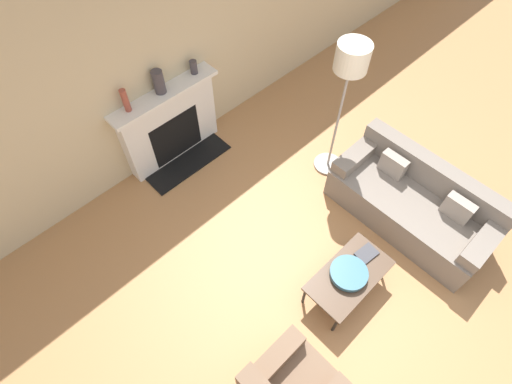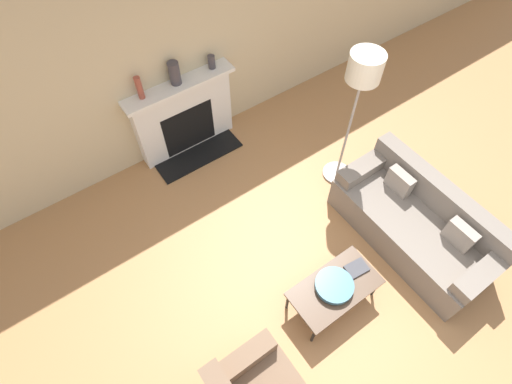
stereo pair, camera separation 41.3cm
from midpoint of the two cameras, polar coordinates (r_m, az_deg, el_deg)
The scene contains 11 objects.
ground_plane at distance 4.68m, azimuth 12.47°, elevation -15.53°, with size 18.00×18.00×0.00m, color #A87547.
wall_back at distance 5.01m, azimuth -9.68°, elevation 19.06°, with size 18.00×0.06×2.90m.
fireplace at distance 5.47m, azimuth -8.02°, elevation 10.44°, with size 1.48×0.59×1.11m.
couch at distance 5.10m, azimuth 24.03°, elevation -4.26°, with size 0.85×1.92×0.80m.
coffee_table at distance 4.38m, azimuth 13.91°, elevation -13.37°, with size 0.95×0.51×0.39m.
bowl at distance 4.30m, azimuth 13.91°, elevation -13.02°, with size 0.40×0.40×0.08m.
book at distance 4.48m, azimuth 16.82°, elevation -10.56°, with size 0.25×0.19×0.02m.
floor_lamp at distance 4.52m, azimuth 17.43°, elevation 14.61°, with size 0.39×0.39×1.91m.
mantel_vase_left at distance 4.88m, azimuth -13.96°, elevation 14.13°, with size 0.08×0.08×0.29m.
mantel_vase_center_left at distance 5.01m, azimuth -9.20°, elevation 16.31°, with size 0.14×0.14×0.29m.
mantel_vase_center_right at distance 5.23m, azimuth -4.03°, elevation 17.95°, with size 0.09×0.09×0.17m.
Camera 2 is at (-1.51, -0.81, 4.32)m, focal length 28.00 mm.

